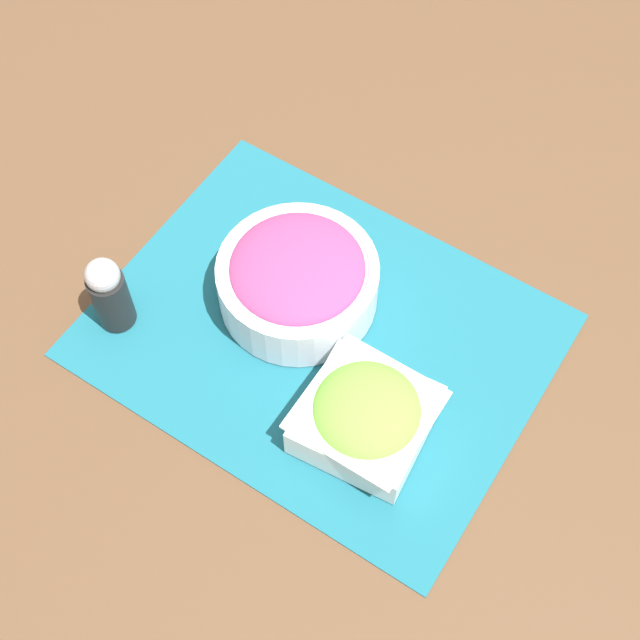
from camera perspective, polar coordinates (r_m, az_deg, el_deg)
ground_plane at (r=0.98m, az=0.00°, el=-1.01°), size 3.00×3.00×0.00m
placemat at (r=0.98m, az=0.00°, el=-0.95°), size 0.48×0.37×0.00m
onion_bowl at (r=0.97m, az=-1.44°, el=2.71°), size 0.18×0.18×0.08m
lettuce_bowl at (r=0.90m, az=2.97°, el=-6.11°), size 0.13×0.13×0.06m
pepper_shaker at (r=0.98m, az=-13.35°, el=1.71°), size 0.04×0.04×0.10m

